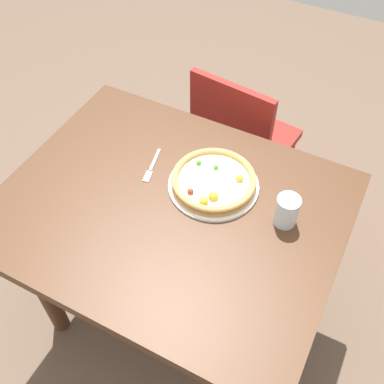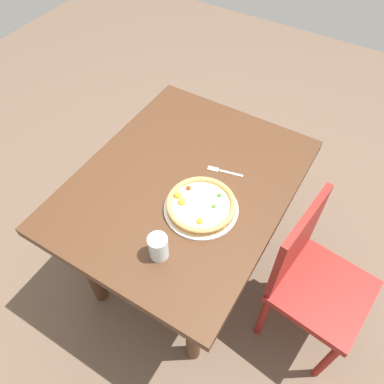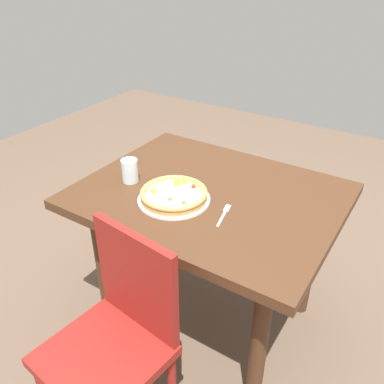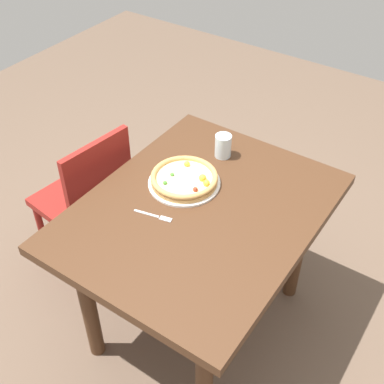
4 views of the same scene
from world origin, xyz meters
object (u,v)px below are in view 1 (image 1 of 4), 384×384
chair_near (240,142)px  pizza (214,181)px  fork (151,168)px  drinking_glass (287,211)px  plate (213,185)px  dining_table (171,225)px

chair_near → pizza: (-0.10, 0.52, 0.31)m
fork → drinking_glass: bearing=76.9°
chair_near → plate: chair_near is taller
dining_table → pizza: 0.22m
plate → pizza: pizza is taller
pizza → fork: size_ratio=1.77×
chair_near → fork: 0.63m
chair_near → pizza: size_ratio=3.03×
plate → dining_table: bearing=57.3°
chair_near → drinking_glass: bearing=-49.2°
chair_near → dining_table: bearing=-82.3°
chair_near → pizza: 0.61m
plate → pizza: size_ratio=1.08×
dining_table → drinking_glass: drinking_glass is taller
pizza → fork: bearing=5.8°
chair_near → pizza: bearing=-72.0°
pizza → plate: bearing=-68.9°
chair_near → plate: bearing=-72.0°
plate → fork: size_ratio=1.91×
chair_near → drinking_glass: 0.74m
fork → drinking_glass: drinking_glass is taller
dining_table → chair_near: (0.01, -0.67, -0.16)m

